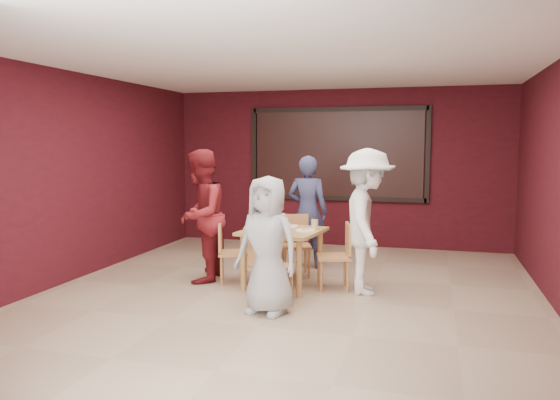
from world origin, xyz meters
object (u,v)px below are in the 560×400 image
(chair_right, at_px, (339,252))
(chair_left, at_px, (228,249))
(diner_left, at_px, (201,216))
(dining_table, at_px, (283,237))
(chair_front, at_px, (269,263))
(diner_front, at_px, (267,245))
(diner_right, at_px, (367,221))
(diner_back, at_px, (308,212))
(chair_back, at_px, (295,241))

(chair_right, bearing_deg, chair_left, -177.48)
(chair_right, xyz_separation_m, diner_left, (-1.85, -0.09, 0.41))
(dining_table, relative_size, chair_front, 1.24)
(diner_front, distance_m, diner_left, 1.68)
(dining_table, height_order, diner_right, diner_right)
(chair_left, distance_m, diner_right, 1.87)
(dining_table, height_order, chair_front, dining_table)
(dining_table, xyz_separation_m, diner_back, (0.05, 1.20, 0.18))
(chair_left, height_order, chair_right, chair_right)
(chair_front, relative_size, diner_front, 0.57)
(diner_front, bearing_deg, diner_left, 152.64)
(diner_back, bearing_deg, chair_left, 58.91)
(dining_table, height_order, chair_left, dining_table)
(dining_table, distance_m, chair_back, 0.71)
(chair_front, bearing_deg, diner_left, 146.54)
(diner_left, bearing_deg, dining_table, 84.95)
(chair_front, distance_m, diner_front, 0.42)
(chair_left, height_order, diner_right, diner_right)
(diner_back, relative_size, diner_right, 0.93)
(chair_left, xyz_separation_m, chair_right, (1.47, 0.06, 0.02))
(diner_back, xyz_separation_m, diner_left, (-1.19, -1.19, 0.05))
(chair_back, relative_size, diner_back, 0.51)
(chair_front, xyz_separation_m, diner_left, (-1.19, 0.79, 0.40))
(chair_back, relative_size, diner_left, 0.48)
(chair_front, distance_m, chair_back, 1.47)
(chair_front, relative_size, diner_back, 0.51)
(chair_back, bearing_deg, chair_left, -138.58)
(chair_left, bearing_deg, diner_left, -176.52)
(diner_right, bearing_deg, chair_left, 78.22)
(diner_back, relative_size, diner_left, 0.94)
(dining_table, relative_size, chair_back, 1.26)
(chair_left, xyz_separation_m, diner_right, (1.82, -0.02, 0.44))
(diner_left, relative_size, diner_right, 0.99)
(chair_left, distance_m, diner_front, 1.46)
(diner_front, height_order, diner_right, diner_right)
(chair_back, bearing_deg, diner_front, -85.40)
(chair_right, bearing_deg, chair_back, 140.90)
(chair_back, xyz_separation_m, diner_left, (-1.12, -0.68, 0.41))
(dining_table, distance_m, chair_left, 0.78)
(chair_left, bearing_deg, chair_front, -45.02)
(diner_left, bearing_deg, chair_front, 51.74)
(chair_back, xyz_separation_m, chair_right, (0.73, -0.59, -0.00))
(chair_right, distance_m, diner_left, 1.90)
(chair_left, height_order, diner_back, diner_back)
(chair_right, xyz_separation_m, diner_right, (0.35, -0.09, 0.42))
(chair_front, bearing_deg, chair_right, 52.89)
(diner_back, height_order, diner_right, diner_right)
(dining_table, bearing_deg, diner_left, 179.75)
(chair_back, height_order, diner_right, diner_right)
(dining_table, relative_size, diner_back, 0.64)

